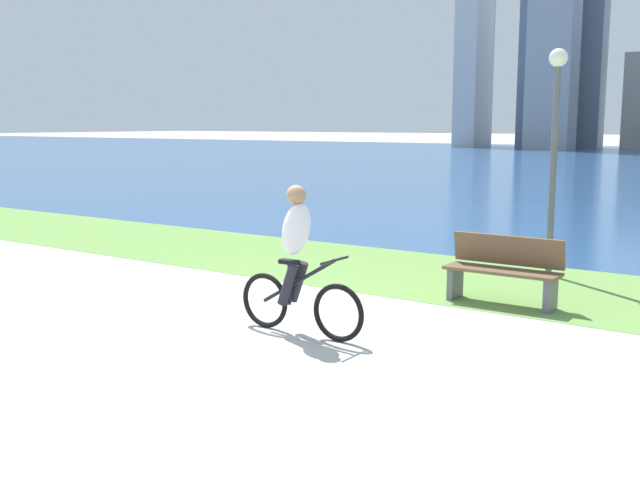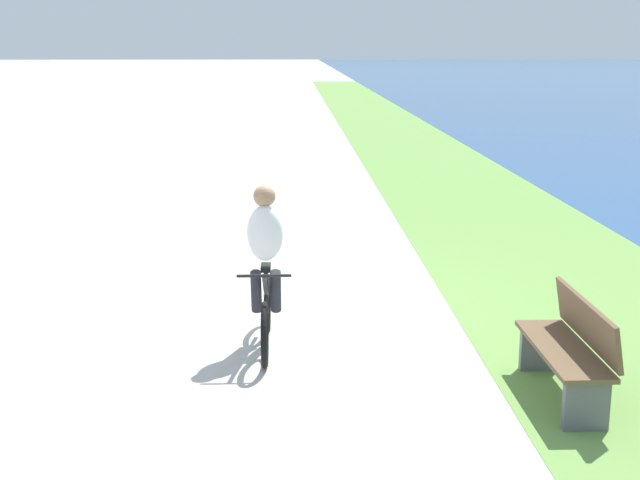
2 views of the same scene
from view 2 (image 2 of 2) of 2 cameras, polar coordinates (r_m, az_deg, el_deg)
ground_plane at (r=9.80m, az=-2.37°, el=-5.14°), size 300.00×300.00×0.00m
grass_strip_bayside at (r=10.45m, az=18.41°, el=-4.63°), size 120.00×3.48×0.01m
cyclist_lead at (r=8.62m, az=-3.66°, el=-1.90°), size 1.66×0.52×1.69m
bench_near_path at (r=7.80m, az=16.32°, el=-7.01°), size 1.50×0.47×0.90m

